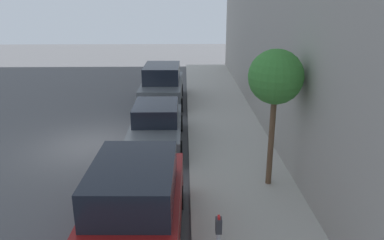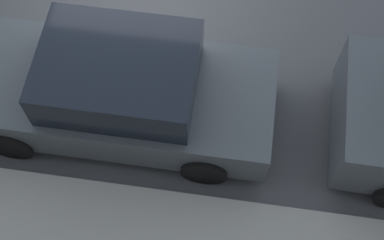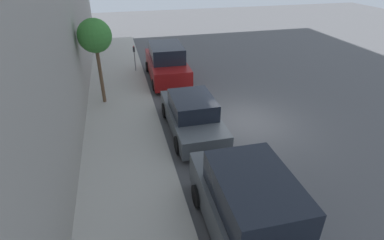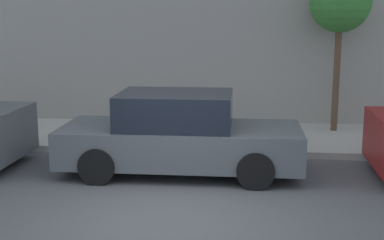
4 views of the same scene
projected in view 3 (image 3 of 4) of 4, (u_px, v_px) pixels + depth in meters
The scene contains 7 objects.
ground_plane at pixel (244, 123), 12.83m from camera, with size 60.00×60.00×0.00m, color #515154.
sidewalk at pixel (124, 137), 11.71m from camera, with size 3.05×32.00×0.15m.
parked_suv_nearest at pixel (167, 63), 16.86m from camera, with size 2.08×4.84×1.98m.
parked_sedan_second at pixel (192, 115), 11.89m from camera, with size 1.92×4.51×1.54m.
parked_suv_third at pixel (252, 213), 7.13m from camera, with size 2.08×4.83×1.98m.
parking_meter_near at pixel (134, 56), 17.66m from camera, with size 0.11×0.15×1.50m.
street_tree at pixel (95, 37), 12.84m from camera, with size 1.46×1.46×3.85m.
Camera 3 is at (4.89, 10.27, 6.33)m, focal length 28.00 mm.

